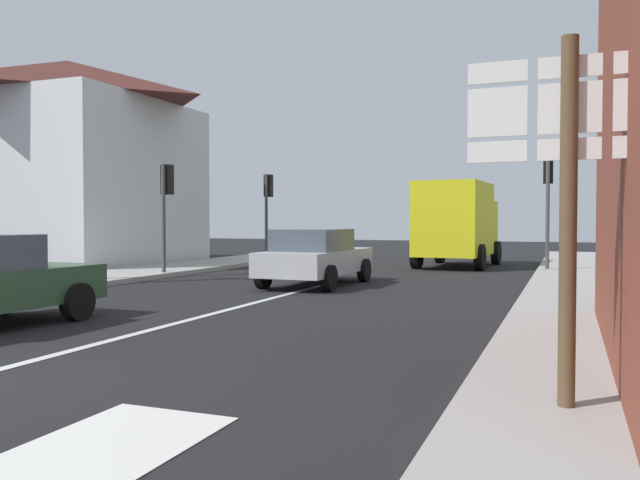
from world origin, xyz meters
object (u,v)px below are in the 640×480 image
at_px(sedan_far, 315,256).
at_px(traffic_light_near_left, 166,194).
at_px(traffic_light_far_left, 268,197).
at_px(route_sign_post, 569,182).
at_px(traffic_light_far_right, 548,186).
at_px(delivery_truck, 457,222).

bearing_deg(sedan_far, traffic_light_near_left, 170.64).
xyz_separation_m(sedan_far, traffic_light_far_left, (-5.17, 7.91, 1.87)).
xyz_separation_m(route_sign_post, traffic_light_far_right, (-0.62, 16.34, 0.80)).
bearing_deg(route_sign_post, traffic_light_far_left, 122.40).
bearing_deg(route_sign_post, delivery_truck, 101.84).
bearing_deg(route_sign_post, traffic_light_far_right, 92.18).
bearing_deg(traffic_light_far_right, traffic_light_near_left, -152.62).
relative_size(delivery_truck, traffic_light_far_left, 1.44).
height_order(traffic_light_far_right, traffic_light_far_left, traffic_light_far_right).
distance_m(route_sign_post, traffic_light_far_left, 21.16).
distance_m(delivery_truck, route_sign_post, 18.50).
height_order(sedan_far, traffic_light_far_right, traffic_light_far_right).
bearing_deg(delivery_truck, traffic_light_far_right, -29.00).
relative_size(traffic_light_far_right, traffic_light_far_left, 1.07).
bearing_deg(sedan_far, delivery_truck, 73.84).
xyz_separation_m(sedan_far, route_sign_post, (6.16, -9.94, 1.24)).
distance_m(route_sign_post, traffic_light_near_left, 15.66).
bearing_deg(sedan_far, route_sign_post, -58.23).
distance_m(route_sign_post, traffic_light_far_right, 16.37).
bearing_deg(traffic_light_near_left, traffic_light_far_left, 90.00).
distance_m(traffic_light_near_left, traffic_light_far_right, 12.06).
height_order(delivery_truck, traffic_light_far_right, traffic_light_far_right).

